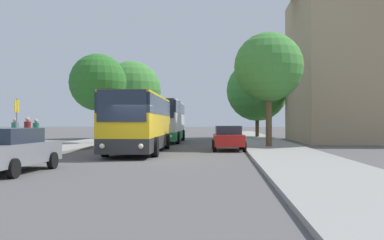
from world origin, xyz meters
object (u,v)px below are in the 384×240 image
Objects in this scene: pedestrian_walking_back at (27,134)px; tree_left_far at (98,83)px; pedestrian_waiting_far at (15,135)px; tree_right_near at (257,90)px; parked_car_left_curb at (7,150)px; pedestrian_waiting_near at (36,134)px; tree_left_near at (131,91)px; tree_right_mid at (269,67)px; parked_car_right_near at (228,138)px; bus_stop_sign at (17,120)px; bus_middle at (166,120)px; bus_front at (140,122)px.

pedestrian_walking_back is 0.27× the size of tree_left_far.
pedestrian_waiting_far is 0.21× the size of tree_right_near.
pedestrian_waiting_far is (-3.64, 8.20, 0.26)m from parked_car_left_curb.
tree_right_near reaches higher than pedestrian_waiting_far.
pedestrian_waiting_far is 11.45m from tree_left_far.
pedestrian_waiting_near is 0.99× the size of pedestrian_waiting_far.
tree_left_near is at bearing 90.47° from tree_left_far.
tree_right_near reaches higher than tree_right_mid.
tree_left_far is at bearing -101.35° from pedestrian_waiting_far.
pedestrian_waiting_far is at bearing 19.41° from parked_car_right_near.
bus_stop_sign reaches higher than parked_car_left_curb.
bus_stop_sign is at bearing 115.09° from parked_car_left_curb.
pedestrian_walking_back is (-5.77, -14.89, -0.79)m from bus_middle.
pedestrian_walking_back is 23.29m from tree_left_near.
bus_front is 6.41× the size of pedestrian_waiting_near.
tree_right_mid is (12.91, 8.61, 3.51)m from bus_stop_sign.
pedestrian_walking_back reaches higher than parked_car_left_curb.
tree_left_far is at bearing 99.03° from parked_car_left_curb.
bus_front is 22.34m from tree_left_near.
tree_right_mid is (-0.78, -20.04, 0.11)m from tree_right_near.
parked_car_left_curb reaches higher than parked_car_right_near.
tree_left_near reaches higher than parked_car_right_near.
parked_car_left_curb is 0.69× the size of tree_left_far.
tree_right_mid reaches higher than bus_stop_sign.
pedestrian_walking_back is at bearing 43.59° from pedestrian_waiting_near.
tree_left_near is 13.71m from tree_right_near.
pedestrian_waiting_far is at bearing 116.23° from parked_car_left_curb.
tree_left_near is (-9.96, 19.33, 4.26)m from parked_car_right_near.
tree_left_near is at bearing 96.48° from parked_car_left_curb.
tree_right_near is (3.45, 22.16, 4.44)m from parked_car_right_near.
tree_left_near reaches higher than bus_stop_sign.
bus_middle is 2.92× the size of parked_car_right_near.
bus_front is 1.52× the size of tree_right_mid.
bus_stop_sign is 1.53× the size of pedestrian_waiting_near.
bus_stop_sign is at bearing 117.07° from pedestrian_walking_back.
tree_left_far is at bearing 88.26° from bus_stop_sign.
bus_front is 10.87m from parked_car_left_curb.
bus_middle is 4.39× the size of bus_stop_sign.
tree_left_far is (0.39, 12.71, 2.94)m from bus_stop_sign.
bus_middle is at bearing 86.60° from parked_car_left_curb.
bus_middle is 1.41× the size of tree_right_near.
tree_right_near reaches higher than tree_left_far.
pedestrian_waiting_near is at bearing -163.25° from tree_right_mid.
tree_left_far is at bearing -84.21° from pedestrian_walking_back.
bus_middle is at bearing -59.49° from tree_left_near.
bus_middle is 1.59× the size of tree_right_mid.
tree_left_far reaches higher than parked_car_right_near.
pedestrian_waiting_near is (-3.56, 10.67, 0.25)m from parked_car_left_curb.
pedestrian_walking_back is (-0.75, 2.88, -0.73)m from bus_stop_sign.
bus_middle is at bearing -128.57° from tree_right_near.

